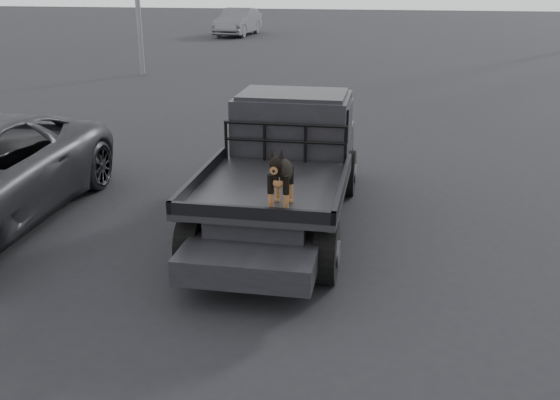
# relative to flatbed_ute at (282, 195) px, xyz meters

# --- Properties ---
(ground) EXTENTS (120.00, 120.00, 0.00)m
(ground) POSITION_rel_flatbed_ute_xyz_m (-0.47, -2.13, -0.46)
(ground) COLOR black
(ground) RESTS_ON ground
(flatbed_ute) EXTENTS (2.00, 5.40, 0.92)m
(flatbed_ute) POSITION_rel_flatbed_ute_xyz_m (0.00, 0.00, 0.00)
(flatbed_ute) COLOR black
(flatbed_ute) RESTS_ON ground
(ute_cab) EXTENTS (1.72, 1.30, 0.88)m
(ute_cab) POSITION_rel_flatbed_ute_xyz_m (-0.00, 0.95, 0.90)
(ute_cab) COLOR black
(ute_cab) RESTS_ON flatbed_ute
(headache_rack) EXTENTS (1.80, 0.08, 0.55)m
(headache_rack) POSITION_rel_flatbed_ute_xyz_m (-0.00, 0.20, 0.74)
(headache_rack) COLOR black
(headache_rack) RESTS_ON flatbed_ute
(dog) EXTENTS (0.32, 0.60, 0.74)m
(dog) POSITION_rel_flatbed_ute_xyz_m (0.28, -1.68, 0.83)
(dog) COLOR black
(dog) RESTS_ON flatbed_ute
(distant_car_a) EXTENTS (1.95, 4.82, 1.56)m
(distant_car_a) POSITION_rel_flatbed_ute_xyz_m (-7.71, 28.74, 0.32)
(distant_car_a) COLOR #54545A
(distant_car_a) RESTS_ON ground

